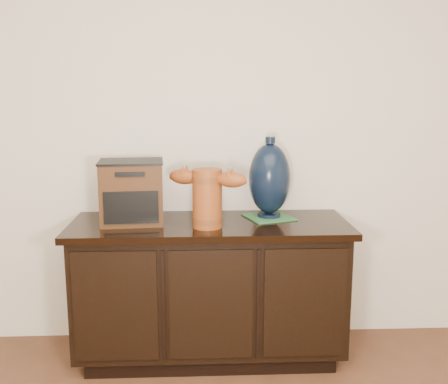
{
  "coord_description": "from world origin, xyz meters",
  "views": [
    {
      "loc": [
        -0.05,
        -0.44,
        1.43
      ],
      "look_at": [
        0.07,
        2.18,
        0.93
      ],
      "focal_mm": 42.0,
      "sensor_mm": 36.0,
      "label": 1
    }
  ],
  "objects_px": {
    "terracotta_vessel": "(207,195)",
    "lamp_base": "(270,179)",
    "sideboard": "(210,289)",
    "spray_can": "(214,200)",
    "tv_radio": "(132,192)"
  },
  "relations": [
    {
      "from": "terracotta_vessel",
      "to": "lamp_base",
      "type": "bearing_deg",
      "value": 52.71
    },
    {
      "from": "terracotta_vessel",
      "to": "sideboard",
      "type": "bearing_deg",
      "value": 106.13
    },
    {
      "from": "sideboard",
      "to": "terracotta_vessel",
      "type": "bearing_deg",
      "value": -97.7
    },
    {
      "from": "terracotta_vessel",
      "to": "spray_can",
      "type": "distance_m",
      "value": 0.32
    },
    {
      "from": "sideboard",
      "to": "tv_radio",
      "type": "distance_m",
      "value": 0.67
    },
    {
      "from": "sideboard",
      "to": "spray_can",
      "type": "distance_m",
      "value": 0.49
    },
    {
      "from": "sideboard",
      "to": "tv_radio",
      "type": "xyz_separation_m",
      "value": [
        -0.4,
        0.02,
        0.53
      ]
    },
    {
      "from": "terracotta_vessel",
      "to": "lamp_base",
      "type": "relative_size",
      "value": 0.95
    },
    {
      "from": "sideboard",
      "to": "spray_can",
      "type": "xyz_separation_m",
      "value": [
        0.03,
        0.21,
        0.44
      ]
    },
    {
      "from": "terracotta_vessel",
      "to": "spray_can",
      "type": "bearing_deg",
      "value": 106.58
    },
    {
      "from": "spray_can",
      "to": "sideboard",
      "type": "bearing_deg",
      "value": -97.03
    },
    {
      "from": "tv_radio",
      "to": "lamp_base",
      "type": "height_order",
      "value": "lamp_base"
    },
    {
      "from": "sideboard",
      "to": "lamp_base",
      "type": "xyz_separation_m",
      "value": [
        0.32,
        0.09,
        0.58
      ]
    },
    {
      "from": "sideboard",
      "to": "lamp_base",
      "type": "relative_size",
      "value": 3.37
    },
    {
      "from": "spray_can",
      "to": "terracotta_vessel",
      "type": "bearing_deg",
      "value": -97.24
    }
  ]
}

